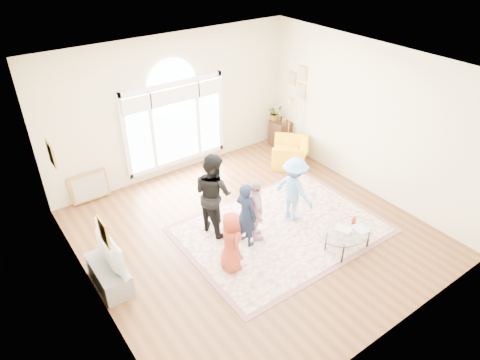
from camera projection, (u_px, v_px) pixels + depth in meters
ground at (253, 233)px, 8.29m from camera, size 6.00×6.00×0.00m
room_shell at (177, 111)px, 9.41m from camera, size 6.00×6.00×6.00m
area_rug at (281, 230)px, 8.35m from camera, size 3.60×2.60×0.02m
rug_border at (281, 230)px, 8.35m from camera, size 3.80×2.80×0.01m
tv_console at (109, 275)px, 7.03m from camera, size 0.45×1.00×0.42m
television at (104, 251)px, 6.76m from camera, size 0.17×1.06×0.61m
coffee_table at (349, 232)px, 7.68m from camera, size 1.12×0.74×0.54m
armchair at (290, 153)px, 10.39m from camera, size 1.27×1.27×0.62m
side_cabinet at (280, 134)px, 11.20m from camera, size 0.40×0.50×0.70m
floor_lamp at (290, 107)px, 10.33m from camera, size 0.29×0.29×1.51m
plant_pedestal at (274, 132)px, 11.28m from camera, size 0.20×0.20×0.70m
potted_plant at (275, 113)px, 10.99m from camera, size 0.37×0.33×0.41m
leaning_picture at (92, 200)px, 9.22m from camera, size 0.80×0.14×0.62m
child_red at (231, 242)px, 7.15m from camera, size 0.44×0.60×1.15m
child_navy at (246, 214)px, 7.68m from camera, size 0.38×0.51×1.28m
child_black at (213, 193)px, 7.93m from camera, size 0.74×0.89×1.64m
child_pink at (256, 210)px, 7.79m from camera, size 0.57×0.81×1.28m
child_blue at (294, 189)px, 8.31m from camera, size 0.62×0.94×1.36m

